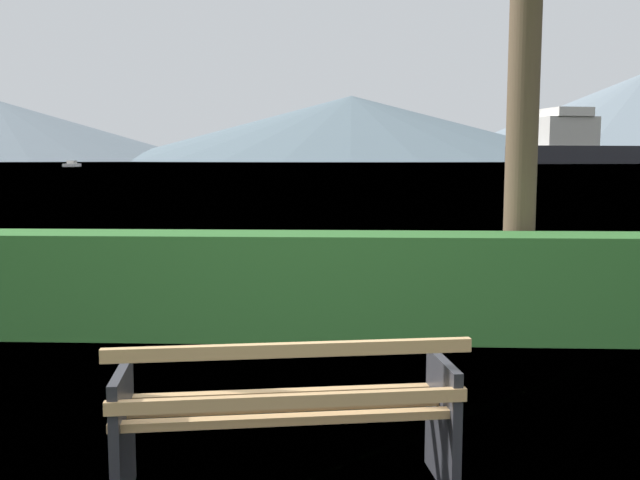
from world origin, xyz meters
TOP-DOWN VIEW (x-y plane):
  - water_surface at (0.00, 306.02)m, footprint 620.00×620.00m
  - park_bench at (0.01, -0.06)m, footprint 1.82×0.84m
  - hedge_row at (0.00, 3.22)m, footprint 7.70×0.66m
  - cargo_ship_large at (102.59, 262.72)m, footprint 108.82×39.11m
  - fishing_boat_near at (-62.01, 152.43)m, footprint 2.94×6.90m
  - distant_hills at (30.47, 558.69)m, footprint 840.38×391.46m

SIDE VIEW (x-z plane):
  - water_surface at x=0.00m, z-range 0.00..0.00m
  - park_bench at x=0.01m, z-range -0.01..0.86m
  - fishing_boat_near at x=-62.01m, z-range -0.21..1.18m
  - hedge_row at x=0.00m, z-range 0.00..1.02m
  - cargo_ship_large at x=102.59m, z-range -4.36..15.44m
  - distant_hills at x=30.47m, z-range -5.99..64.03m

